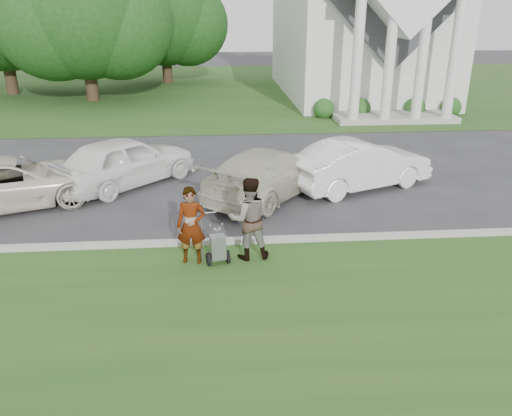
{
  "coord_description": "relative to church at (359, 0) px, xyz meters",
  "views": [
    {
      "loc": [
        -0.14,
        -10.59,
        5.41
      ],
      "look_at": [
        0.67,
        0.0,
        1.16
      ],
      "focal_mm": 35.0,
      "sensor_mm": 36.0,
      "label": 1
    }
  ],
  "objects": [
    {
      "name": "church",
      "position": [
        0.0,
        0.0,
        0.0
      ],
      "size": [
        9.19,
        19.0,
        24.1
      ],
      "color": "white",
      "rests_on": "ground"
    },
    {
      "name": "person_left",
      "position": [
        -9.81,
        -23.44,
        -5.04
      ],
      "size": [
        0.69,
        0.49,
        1.79
      ],
      "primitive_type": "imported",
      "rotation": [
        0.0,
        0.0,
        -0.09
      ],
      "color": "#999999",
      "rests_on": "ground"
    },
    {
      "name": "parking_meter_near",
      "position": [
        -9.59,
        -23.35,
        -5.05
      ],
      "size": [
        0.1,
        0.09,
        1.4
      ],
      "color": "gray",
      "rests_on": "ground"
    },
    {
      "name": "church_lawn",
      "position": [
        -9.0,
        3.89,
        -5.93
      ],
      "size": [
        80.0,
        30.0,
        0.01
      ],
      "primitive_type": "cube",
      "color": "#254C1A",
      "rests_on": "ground"
    },
    {
      "name": "ground",
      "position": [
        -9.0,
        -23.11,
        -5.94
      ],
      "size": [
        120.0,
        120.0,
        0.0
      ],
      "primitive_type": "plane",
      "color": "#333335",
      "rests_on": "ground"
    },
    {
      "name": "car_d",
      "position": [
        -4.64,
        -18.67,
        -5.16
      ],
      "size": [
        4.99,
        3.34,
        1.56
      ],
      "primitive_type": "imported",
      "rotation": [
        0.0,
        0.0,
        1.97
      ],
      "color": "white",
      "rests_on": "ground"
    },
    {
      "name": "grass_strip",
      "position": [
        -9.0,
        -26.11,
        -5.93
      ],
      "size": [
        80.0,
        7.0,
        0.01
      ],
      "primitive_type": "cube",
      "color": "#254C1A",
      "rests_on": "ground"
    },
    {
      "name": "tree_back",
      "position": [
        -13.01,
        6.87,
        -1.21
      ],
      "size": [
        9.61,
        7.6,
        8.89
      ],
      "color": "#332316",
      "rests_on": "ground"
    },
    {
      "name": "car_c",
      "position": [
        -7.64,
        -19.18,
        -5.2
      ],
      "size": [
        4.78,
        5.3,
        1.48
      ],
      "primitive_type": "imported",
      "rotation": [
        0.0,
        0.0,
        2.48
      ],
      "color": "beige",
      "rests_on": "ground"
    },
    {
      "name": "car_b",
      "position": [
        -12.19,
        -17.84,
        -5.12
      ],
      "size": [
        4.75,
        4.81,
        1.64
      ],
      "primitive_type": "imported",
      "rotation": [
        0.0,
        0.0,
        2.37
      ],
      "color": "white",
      "rests_on": "ground"
    },
    {
      "name": "person_right",
      "position": [
        -8.51,
        -23.31,
        -4.96
      ],
      "size": [
        1.01,
        0.82,
        1.95
      ],
      "primitive_type": "imported",
      "rotation": [
        0.0,
        0.0,
        3.23
      ],
      "color": "#999999",
      "rests_on": "ground"
    },
    {
      "name": "car_a",
      "position": [
        -15.19,
        -19.47,
        -5.22
      ],
      "size": [
        5.66,
        4.13,
        1.43
      ],
      "primitive_type": "imported",
      "rotation": [
        0.0,
        0.0,
        1.96
      ],
      "color": "beige",
      "rests_on": "ground"
    },
    {
      "name": "curb",
      "position": [
        -9.0,
        -22.56,
        -5.86
      ],
      "size": [
        80.0,
        0.18,
        0.15
      ],
      "primitive_type": "cube",
      "color": "#9E9E93",
      "rests_on": "ground"
    },
    {
      "name": "striping_cart",
      "position": [
        -9.23,
        -23.57,
        -5.53
      ],
      "size": [
        0.62,
        1.08,
        0.95
      ],
      "rotation": [
        0.0,
        0.0,
        0.21
      ],
      "color": "black",
      "rests_on": "ground"
    },
    {
      "name": "tree_left",
      "position": [
        -17.01,
        -1.13,
        -0.83
      ],
      "size": [
        10.63,
        8.4,
        9.71
      ],
      "color": "#332316",
      "rests_on": "ground"
    }
  ]
}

